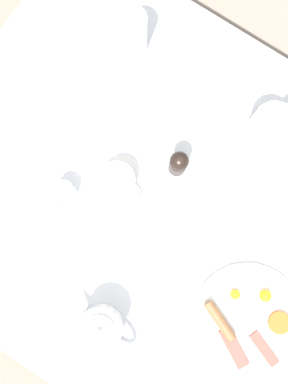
{
  "coord_description": "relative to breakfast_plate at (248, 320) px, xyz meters",
  "views": [
    {
      "loc": [
        0.13,
        0.09,
        1.9
      ],
      "look_at": [
        0.0,
        0.0,
        0.77
      ],
      "focal_mm": 42.0,
      "sensor_mm": 36.0,
      "label": 1
    }
  ],
  "objects": [
    {
      "name": "teacup_with_saucer_left",
      "position": [
        -0.11,
        -0.46,
        0.02
      ],
      "size": [
        0.15,
        0.15,
        0.06
      ],
      "color": "white",
      "rests_on": "table"
    },
    {
      "name": "pepper_grinder",
      "position": [
        -0.23,
        -0.35,
        0.05
      ],
      "size": [
        0.05,
        0.05,
        0.11
      ],
      "color": "black",
      "rests_on": "table"
    },
    {
      "name": "breakfast_plate",
      "position": [
        0.0,
        0.0,
        0.0
      ],
      "size": [
        0.28,
        0.28,
        0.04
      ],
      "color": "white",
      "rests_on": "table"
    },
    {
      "name": "fork_by_plate",
      "position": [
        -0.11,
        -0.74,
        -0.01
      ],
      "size": [
        0.06,
        0.18,
        0.0
      ],
      "rotation": [
        0.0,
        0.0,
        2.91
      ],
      "color": "silver",
      "rests_on": "table"
    },
    {
      "name": "water_glass_tall",
      "position": [
        -0.44,
        -0.63,
        0.07
      ],
      "size": [
        0.08,
        0.08,
        0.15
      ],
      "color": "white",
      "rests_on": "table"
    },
    {
      "name": "table",
      "position": [
        -0.12,
        -0.39,
        -0.07
      ],
      "size": [
        1.04,
        1.15,
        0.75
      ],
      "color": "silver",
      "rests_on": "ground_plane"
    },
    {
      "name": "teapot_far",
      "position": [
        0.21,
        -0.29,
        0.04
      ],
      "size": [
        0.11,
        0.19,
        0.12
      ],
      "rotation": [
        0.0,
        0.0,
        4.62
      ],
      "color": "white",
      "rests_on": "table"
    },
    {
      "name": "ground_plane",
      "position": [
        -0.12,
        -0.39,
        -0.76
      ],
      "size": [
        8.0,
        8.0,
        0.0
      ],
      "primitive_type": "plane",
      "color": "gray"
    },
    {
      "name": "creamer_jug",
      "position": [
        -0.01,
        -0.56,
        0.02
      ],
      "size": [
        0.08,
        0.06,
        0.06
      ],
      "color": "white",
      "rests_on": "table"
    },
    {
      "name": "teapot_near",
      "position": [
        -0.44,
        -0.21,
        0.04
      ],
      "size": [
        0.19,
        0.11,
        0.12
      ],
      "rotation": [
        0.0,
        0.0,
        6.17
      ],
      "color": "white",
      "rests_on": "table"
    }
  ]
}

